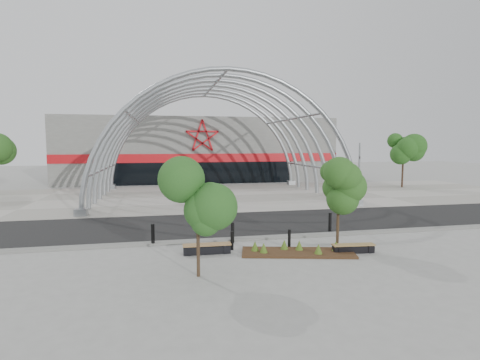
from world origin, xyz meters
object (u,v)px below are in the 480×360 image
Objects in this scene: bench_0 at (207,249)px; bollard_2 at (232,241)px; street_tree_0 at (198,201)px; street_tree_1 at (339,188)px; bench_1 at (353,249)px; signal_pole at (359,173)px.

bollard_2 reaches higher than bench_0.
street_tree_0 is at bearing -120.39° from bollard_2.
street_tree_1 is 5.44m from bollard_2.
bench_0 is 1.11× the size of bench_1.
street_tree_0 is 2.04× the size of bench_1.
street_tree_0 is 4.30m from bollard_2.
bollard_2 is (-4.88, 0.59, -2.34)m from street_tree_1.
bollard_2 is at bearing 173.07° from street_tree_1.
signal_pole is at bearing 38.66° from bench_0.
signal_pole is at bearing 40.32° from bollard_2.
street_tree_1 is 1.82× the size of bench_0.
bollard_2 reaches higher than bench_1.
bench_0 is at bearing 169.60° from bench_1.
street_tree_1 is 2.76m from bench_1.
signal_pole reaches higher than street_tree_0.
signal_pole is 2.55× the size of bench_1.
bench_0 is at bearing -162.67° from bollard_2.
street_tree_0 is (-13.71, -13.19, 0.25)m from signal_pole.
street_tree_1 is (6.69, 2.51, -0.03)m from street_tree_0.
signal_pole is 5.65× the size of bollard_2.
signal_pole is at bearing 56.72° from street_tree_1.
bollard_2 is at bearing 163.45° from bench_1.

